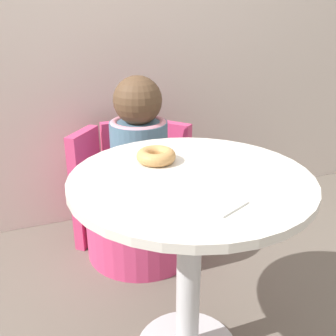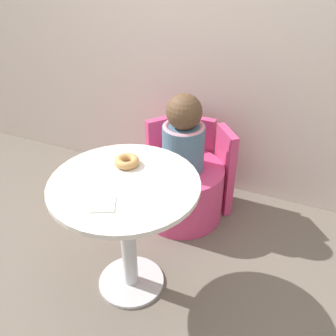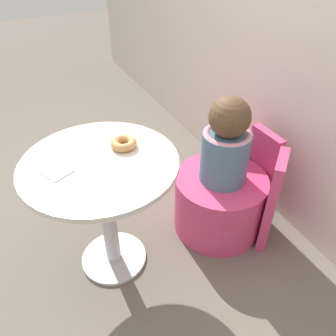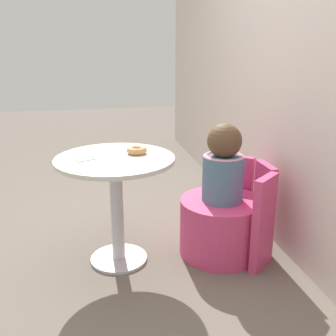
{
  "view_description": "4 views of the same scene",
  "coord_description": "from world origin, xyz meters",
  "views": [
    {
      "loc": [
        -0.35,
        -0.9,
        1.12
      ],
      "look_at": [
        0.15,
        0.4,
        0.54
      ],
      "focal_mm": 42.0,
      "sensor_mm": 36.0,
      "label": 1
    },
    {
      "loc": [
        0.83,
        -1.23,
        1.71
      ],
      "look_at": [
        0.17,
        0.33,
        0.59
      ],
      "focal_mm": 42.0,
      "sensor_mm": 36.0,
      "label": 2
    },
    {
      "loc": [
        1.24,
        -0.23,
        1.51
      ],
      "look_at": [
        0.09,
        0.36,
        0.53
      ],
      "focal_mm": 35.0,
      "sensor_mm": 36.0,
      "label": 3
    },
    {
      "loc": [
        2.28,
        -0.12,
        1.3
      ],
      "look_at": [
        0.15,
        0.33,
        0.61
      ],
      "focal_mm": 42.0,
      "sensor_mm": 36.0,
      "label": 4
    }
  ],
  "objects": [
    {
      "name": "back_wall",
      "position": [
        0.0,
        1.13,
        1.2
      ],
      "size": [
        6.0,
        0.06,
        2.4
      ],
      "color": "silver",
      "rests_on": "ground_plane"
    },
    {
      "name": "round_table",
      "position": [
        0.08,
        0.03,
        0.51
      ],
      "size": [
        0.7,
        0.7,
        0.67
      ],
      "color": "silver",
      "rests_on": "ground_plane"
    },
    {
      "name": "ground_plane",
      "position": [
        0.0,
        0.0,
        0.0
      ],
      "size": [
        12.0,
        12.0,
        0.0
      ],
      "primitive_type": "plane",
      "color": "#665B51"
    },
    {
      "name": "child_figure",
      "position": [
        0.12,
        0.68,
        0.59
      ],
      "size": [
        0.25,
        0.25,
        0.49
      ],
      "color": "slate",
      "rests_on": "tub_chair"
    },
    {
      "name": "tub_chair",
      "position": [
        0.12,
        0.68,
        0.18
      ],
      "size": [
        0.52,
        0.52,
        0.37
      ],
      "color": "#D13D70",
      "rests_on": "ground_plane"
    },
    {
      "name": "booth_backrest",
      "position": [
        0.12,
        0.9,
        0.29
      ],
      "size": [
        0.62,
        0.23,
        0.58
      ],
      "color": "#D13D70",
      "rests_on": "ground_plane"
    },
    {
      "name": "donut",
      "position": [
        0.02,
        0.17,
        0.69
      ],
      "size": [
        0.12,
        0.12,
        0.04
      ],
      "color": "tan",
      "rests_on": "round_table"
    },
    {
      "name": "paper_napkin",
      "position": [
        0.07,
        -0.15,
        0.67
      ],
      "size": [
        0.14,
        0.14,
        0.01
      ],
      "color": "white",
      "rests_on": "round_table"
    }
  ]
}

